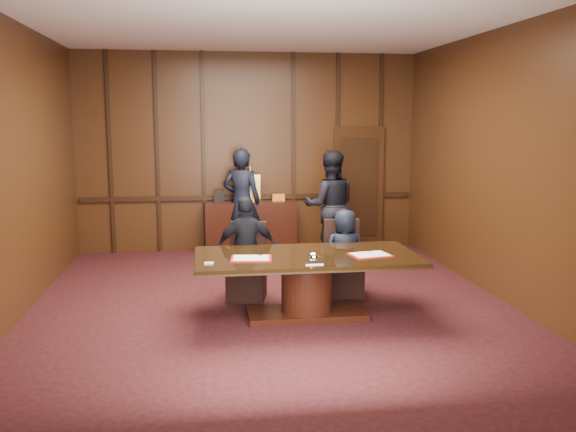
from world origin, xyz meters
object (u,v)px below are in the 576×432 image
object	(u,v)px
signatory_right	(345,253)
witness_right	(330,206)
conference_table	(307,275)
signatory_left	(247,249)
sideboard	(251,224)
witness_left	(242,201)

from	to	relation	value
signatory_right	witness_right	distance (m)	2.15
signatory_right	witness_right	xyz separation A→B (m)	(0.24, 2.11, 0.33)
witness_right	conference_table	bearing A→B (deg)	78.23
signatory_left	signatory_right	bearing A→B (deg)	175.77
sideboard	conference_table	world-z (taller)	sideboard
sideboard	signatory_left	distance (m)	2.98
signatory_right	witness_left	distance (m)	3.06
signatory_left	witness_left	distance (m)	2.81
conference_table	witness_right	xyz separation A→B (m)	(0.89, 2.91, 0.40)
sideboard	witness_right	size ratio (longest dim) A/B	0.87
conference_table	signatory_left	xyz separation A→B (m)	(-0.65, 0.80, 0.17)
conference_table	signatory_right	world-z (taller)	signatory_right
sideboard	witness_right	distance (m)	1.57
sideboard	witness_left	xyz separation A→B (m)	(-0.16, -0.16, 0.44)
conference_table	witness_left	size ratio (longest dim) A/B	1.42
conference_table	signatory_right	bearing A→B (deg)	50.91
conference_table	signatory_left	size ratio (longest dim) A/B	1.93
sideboard	witness_left	size ratio (longest dim) A/B	0.87
conference_table	witness_right	distance (m)	3.07
signatory_right	witness_left	size ratio (longest dim) A/B	0.63
witness_left	witness_right	world-z (taller)	witness_left
signatory_left	witness_left	size ratio (longest dim) A/B	0.74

